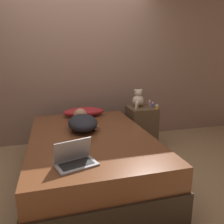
{
  "coord_description": "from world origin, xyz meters",
  "views": [
    {
      "loc": [
        -0.39,
        -2.37,
        1.4
      ],
      "look_at": [
        0.33,
        0.26,
        0.72
      ],
      "focal_mm": 35.0,
      "sensor_mm": 36.0,
      "label": 1
    }
  ],
  "objects_px": {
    "bottle_clear": "(136,106)",
    "bottle_amber": "(157,107)",
    "bottle_orange": "(137,105)",
    "bottle_pink": "(150,103)",
    "laptop": "(75,159)",
    "bottle_blue": "(153,105)",
    "pillow": "(84,112)",
    "teddy_bear": "(138,99)",
    "person_lying": "(83,121)"
  },
  "relations": [
    {
      "from": "bottle_amber",
      "to": "bottle_blue",
      "type": "height_order",
      "value": "bottle_blue"
    },
    {
      "from": "bottle_clear",
      "to": "bottle_pink",
      "type": "bearing_deg",
      "value": 20.65
    },
    {
      "from": "pillow",
      "to": "bottle_clear",
      "type": "relative_size",
      "value": 7.62
    },
    {
      "from": "pillow",
      "to": "bottle_orange",
      "type": "xyz_separation_m",
      "value": [
        0.81,
        -0.12,
        0.08
      ]
    },
    {
      "from": "pillow",
      "to": "bottle_clear",
      "type": "xyz_separation_m",
      "value": [
        0.77,
        -0.17,
        0.07
      ]
    },
    {
      "from": "teddy_bear",
      "to": "bottle_blue",
      "type": "distance_m",
      "value": 0.25
    },
    {
      "from": "laptop",
      "to": "bottle_pink",
      "type": "distance_m",
      "value": 1.98
    },
    {
      "from": "bottle_blue",
      "to": "laptop",
      "type": "bearing_deg",
      "value": -134.28
    },
    {
      "from": "person_lying",
      "to": "bottle_clear",
      "type": "xyz_separation_m",
      "value": [
        0.87,
        0.41,
        0.05
      ]
    },
    {
      "from": "laptop",
      "to": "bottle_amber",
      "type": "relative_size",
      "value": 5.38
    },
    {
      "from": "person_lying",
      "to": "laptop",
      "type": "bearing_deg",
      "value": -99.15
    },
    {
      "from": "bottle_orange",
      "to": "bottle_blue",
      "type": "bearing_deg",
      "value": -0.96
    },
    {
      "from": "pillow",
      "to": "bottle_pink",
      "type": "bearing_deg",
      "value": -3.8
    },
    {
      "from": "person_lying",
      "to": "teddy_bear",
      "type": "bearing_deg",
      "value": 33.55
    },
    {
      "from": "person_lying",
      "to": "laptop",
      "type": "distance_m",
      "value": 0.96
    },
    {
      "from": "bottle_orange",
      "to": "bottle_pink",
      "type": "distance_m",
      "value": 0.24
    },
    {
      "from": "bottle_clear",
      "to": "bottle_orange",
      "type": "relative_size",
      "value": 0.81
    },
    {
      "from": "bottle_amber",
      "to": "laptop",
      "type": "bearing_deg",
      "value": -137.48
    },
    {
      "from": "bottle_blue",
      "to": "bottle_pink",
      "type": "bearing_deg",
      "value": 120.97
    },
    {
      "from": "pillow",
      "to": "teddy_bear",
      "type": "distance_m",
      "value": 0.89
    },
    {
      "from": "laptop",
      "to": "bottle_clear",
      "type": "distance_m",
      "value": 1.73
    },
    {
      "from": "bottle_clear",
      "to": "bottle_amber",
      "type": "bearing_deg",
      "value": -18.73
    },
    {
      "from": "person_lying",
      "to": "bottle_clear",
      "type": "bearing_deg",
      "value": 27.87
    },
    {
      "from": "teddy_bear",
      "to": "bottle_amber",
      "type": "relative_size",
      "value": 4.06
    },
    {
      "from": "pillow",
      "to": "bottle_blue",
      "type": "relative_size",
      "value": 7.84
    },
    {
      "from": "bottle_orange",
      "to": "bottle_pink",
      "type": "xyz_separation_m",
      "value": [
        0.23,
        0.05,
        0.0
      ]
    },
    {
      "from": "teddy_bear",
      "to": "person_lying",
      "type": "bearing_deg",
      "value": -149.02
    },
    {
      "from": "laptop",
      "to": "bottle_orange",
      "type": "relative_size",
      "value": 3.71
    },
    {
      "from": "teddy_bear",
      "to": "bottle_clear",
      "type": "height_order",
      "value": "teddy_bear"
    },
    {
      "from": "pillow",
      "to": "bottle_blue",
      "type": "height_order",
      "value": "bottle_blue"
    },
    {
      "from": "bottle_pink",
      "to": "bottle_amber",
      "type": "height_order",
      "value": "bottle_pink"
    },
    {
      "from": "person_lying",
      "to": "bottle_blue",
      "type": "xyz_separation_m",
      "value": [
        1.17,
        0.46,
        0.05
      ]
    },
    {
      "from": "pillow",
      "to": "bottle_amber",
      "type": "xyz_separation_m",
      "value": [
        1.07,
        -0.27,
        0.07
      ]
    },
    {
      "from": "pillow",
      "to": "bottle_amber",
      "type": "distance_m",
      "value": 1.11
    },
    {
      "from": "bottle_clear",
      "to": "bottle_pink",
      "type": "height_order",
      "value": "bottle_pink"
    },
    {
      "from": "teddy_bear",
      "to": "bottle_amber",
      "type": "height_order",
      "value": "teddy_bear"
    },
    {
      "from": "bottle_orange",
      "to": "bottle_amber",
      "type": "height_order",
      "value": "bottle_orange"
    },
    {
      "from": "pillow",
      "to": "laptop",
      "type": "height_order",
      "value": "laptop"
    },
    {
      "from": "pillow",
      "to": "teddy_bear",
      "type": "xyz_separation_m",
      "value": [
        0.87,
        0.0,
        0.16
      ]
    },
    {
      "from": "pillow",
      "to": "bottle_clear",
      "type": "distance_m",
      "value": 0.8
    },
    {
      "from": "bottle_clear",
      "to": "bottle_amber",
      "type": "xyz_separation_m",
      "value": [
        0.3,
        -0.1,
        -0.01
      ]
    },
    {
      "from": "laptop",
      "to": "bottle_orange",
      "type": "bearing_deg",
      "value": 35.4
    },
    {
      "from": "person_lying",
      "to": "bottle_pink",
      "type": "height_order",
      "value": "bottle_pink"
    },
    {
      "from": "bottle_amber",
      "to": "bottle_blue",
      "type": "xyz_separation_m",
      "value": [
        0.0,
        0.15,
        0.0
      ]
    },
    {
      "from": "person_lying",
      "to": "teddy_bear",
      "type": "distance_m",
      "value": 1.14
    },
    {
      "from": "teddy_bear",
      "to": "bottle_pink",
      "type": "xyz_separation_m",
      "value": [
        0.17,
        -0.07,
        -0.07
      ]
    },
    {
      "from": "person_lying",
      "to": "bottle_clear",
      "type": "relative_size",
      "value": 8.91
    },
    {
      "from": "person_lying",
      "to": "bottle_orange",
      "type": "bearing_deg",
      "value": 29.8
    },
    {
      "from": "pillow",
      "to": "bottle_orange",
      "type": "height_order",
      "value": "bottle_orange"
    },
    {
      "from": "bottle_orange",
      "to": "bottle_pink",
      "type": "relative_size",
      "value": 0.95
    }
  ]
}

